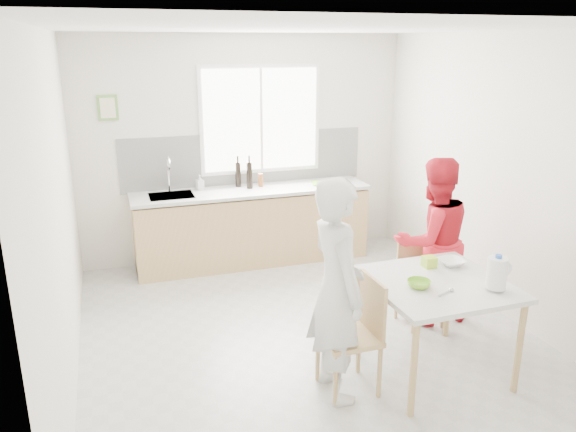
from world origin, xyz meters
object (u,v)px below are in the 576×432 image
Objects in this scene: chair_far at (418,278)px; wine_bottle_b at (238,174)px; bowl_white at (452,262)px; dining_table at (437,291)px; bowl_green at (419,284)px; person_red at (432,241)px; wine_bottle_a at (249,175)px; milk_jug at (497,273)px; chair_left at (357,330)px; person_white at (337,290)px.

wine_bottle_b reaches higher than chair_far.
bowl_white is at bearing -66.58° from wine_bottle_b.
chair_far is at bearing 67.37° from dining_table.
wine_bottle_b is (-0.69, 3.04, 0.24)m from bowl_green.
dining_table is at bearing -73.47° from wine_bottle_b.
chair_far is at bearing 0.28° from person_red.
wine_bottle_a is (-1.07, 2.60, 0.25)m from bowl_white.
person_red is 1.09m from bowl_green.
dining_table is 3.98× the size of milk_jug.
chair_far is 4.44× the size of bowl_green.
chair_left is at bearing 174.79° from bowl_green.
wine_bottle_a is at bearing 108.69° from milk_jug.
dining_table is 1.16× the size of chair_left.
person_white reaches higher than chair_far.
bowl_green is 0.85× the size of bowl_white.
wine_bottle_b is (-0.20, 2.99, 0.57)m from chair_left.
chair_left is 1.13m from milk_jug.
person_red is (0.46, 0.82, 0.08)m from dining_table.
wine_bottle_b is at bearing -0.25° from person_white.
milk_jug is (-0.14, -1.09, 0.14)m from person_red.
wine_bottle_b is (-1.23, 2.17, 0.63)m from chair_far.
wine_bottle_a reaches higher than wine_bottle_b.
bowl_white is (-0.04, -0.56, 0.38)m from chair_far.
milk_jug is at bearing 74.44° from chair_left.
dining_table is at bearing -74.80° from wine_bottle_a.
bowl_white is (0.30, 0.25, 0.11)m from dining_table.
wine_bottle_b reaches higher than milk_jug.
person_white reaches higher than milk_jug.
milk_jug is (0.53, -0.22, 0.11)m from bowl_green.
wine_bottle_a is at bearing -2.40° from person_white.
bowl_white reaches higher than chair_far.
wine_bottle_b reaches higher than dining_table.
person_red is 5.01× the size of wine_bottle_a.
person_white is at bearing 31.31° from person_red.
person_red is at bearing 0.28° from chair_far.
chair_left is 0.40m from person_white.
person_red is at bearing 125.10° from chair_left.
wine_bottle_a is at bearing 112.40° from bowl_white.
person_white is at bearing -90.00° from chair_left.
dining_table is 0.48m from milk_jug.
bowl_green is at bearing -148.32° from bowl_white.
dining_table is 1.31× the size of chair_far.
bowl_green is at bearing 156.30° from milk_jug.
milk_jug is (1.19, -0.27, 0.09)m from person_white.
wine_bottle_a reaches higher than bowl_white.
person_red is 5.35× the size of wine_bottle_b.
wine_bottle_a reaches higher than dining_table.
wine_bottle_a is 1.07× the size of wine_bottle_b.
chair_far is (1.02, 0.82, -0.06)m from chair_left.
person_white is 5.69× the size of wine_bottle_b.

